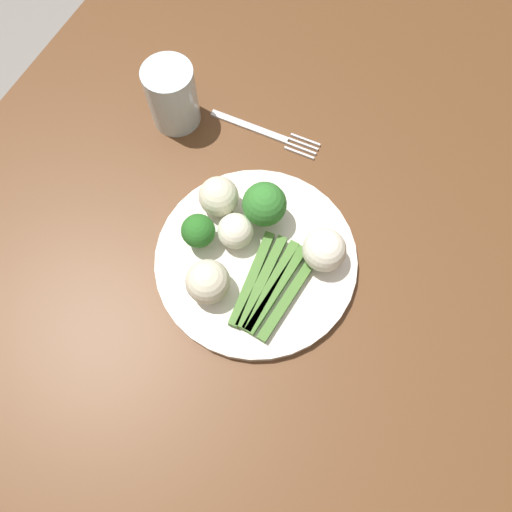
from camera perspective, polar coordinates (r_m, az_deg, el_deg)
The scene contains 12 objects.
ground_plane at distance 1.39m, azimuth 2.89°, elevation -10.43°, with size 6.00×6.00×0.02m, color gray.
dining_table at distance 0.73m, azimuth 5.39°, elevation -0.30°, with size 1.28×0.99×0.78m.
plate at distance 0.61m, azimuth -0.00°, elevation -0.43°, with size 0.26×0.26×0.01m, color silver.
asparagus_bundle at distance 0.58m, azimuth 1.78°, elevation -3.66°, with size 0.13×0.08×0.01m.
broccoli_back at distance 0.59m, azimuth 1.01°, elevation 6.14°, with size 0.06×0.06×0.07m.
broccoli_near_center at distance 0.59m, azimuth -6.90°, elevation 2.96°, with size 0.04×0.04×0.05m.
cauliflower_left at distance 0.56m, azimuth -5.77°, elevation -3.07°, with size 0.05×0.05×0.05m, color beige.
cauliflower_back_right at distance 0.59m, azimuth -2.47°, elevation 2.98°, with size 0.05×0.05×0.05m, color silver.
cauliflower_near_fork at distance 0.58m, azimuth 8.13°, elevation 0.70°, with size 0.05×0.05×0.05m, color white.
cauliflower_front_left at distance 0.61m, azimuth -4.47°, elevation 7.09°, with size 0.05×0.05×0.05m, color beige.
fork at distance 0.71m, azimuth 1.14°, elevation 14.50°, with size 0.03×0.17×0.00m.
water_glass at distance 0.70m, azimuth -9.98°, elevation 18.27°, with size 0.07×0.07×0.09m, color silver.
Camera 1 is at (0.27, 0.05, 1.35)m, focal length 33.53 mm.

